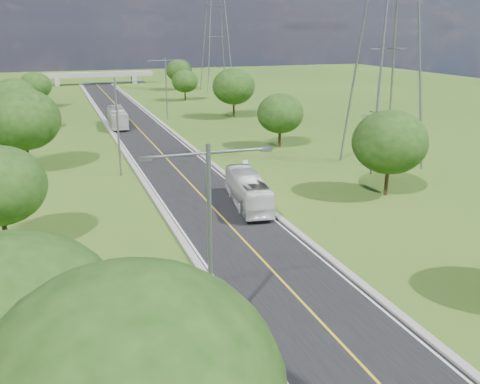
# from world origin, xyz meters

# --- Properties ---
(ground) EXTENTS (260.00, 260.00, 0.00)m
(ground) POSITION_xyz_m (0.00, 60.00, 0.00)
(ground) COLOR #2C5116
(ground) RESTS_ON ground
(road) EXTENTS (8.00, 150.00, 0.06)m
(road) POSITION_xyz_m (0.00, 66.00, 0.03)
(road) COLOR black
(road) RESTS_ON ground
(curb_left) EXTENTS (0.50, 150.00, 0.22)m
(curb_left) POSITION_xyz_m (-4.25, 66.00, 0.11)
(curb_left) COLOR gray
(curb_left) RESTS_ON ground
(curb_right) EXTENTS (0.50, 150.00, 0.22)m
(curb_right) POSITION_xyz_m (4.25, 66.00, 0.11)
(curb_right) COLOR gray
(curb_right) RESTS_ON ground
(speed_limit_sign) EXTENTS (0.55, 0.09, 2.40)m
(speed_limit_sign) POSITION_xyz_m (5.20, 37.98, 1.60)
(speed_limit_sign) COLOR slate
(speed_limit_sign) RESTS_ON ground
(overpass) EXTENTS (30.00, 3.00, 3.20)m
(overpass) POSITION_xyz_m (0.00, 140.00, 2.41)
(overpass) COLOR gray
(overpass) RESTS_ON ground
(streetlight_near_left) EXTENTS (5.90, 0.25, 10.00)m
(streetlight_near_left) POSITION_xyz_m (-6.00, 12.00, 5.94)
(streetlight_near_left) COLOR slate
(streetlight_near_left) RESTS_ON ground
(streetlight_mid_left) EXTENTS (5.90, 0.25, 10.00)m
(streetlight_mid_left) POSITION_xyz_m (-6.00, 45.00, 5.94)
(streetlight_mid_left) COLOR slate
(streetlight_mid_left) RESTS_ON ground
(streetlight_far_right) EXTENTS (5.90, 0.25, 10.00)m
(streetlight_far_right) POSITION_xyz_m (6.00, 78.00, 5.94)
(streetlight_far_right) COLOR slate
(streetlight_far_right) RESTS_ON ground
(power_tower_near) EXTENTS (9.00, 6.40, 28.00)m
(power_tower_near) POSITION_xyz_m (22.00, 40.00, 14.01)
(power_tower_near) COLOR slate
(power_tower_near) RESTS_ON ground
(power_tower_far) EXTENTS (9.00, 6.40, 28.00)m
(power_tower_far) POSITION_xyz_m (26.00, 115.00, 14.01)
(power_tower_far) COLOR slate
(power_tower_far) RESTS_ON ground
(tree_la) EXTENTS (7.14, 7.14, 8.30)m
(tree_la) POSITION_xyz_m (-14.00, 8.00, 5.27)
(tree_la) COLOR black
(tree_la) RESTS_ON ground
(tree_lc) EXTENTS (7.56, 7.56, 8.79)m
(tree_lc) POSITION_xyz_m (-15.00, 50.00, 5.58)
(tree_lc) COLOR black
(tree_lc) RESTS_ON ground
(tree_ld) EXTENTS (6.72, 6.72, 7.82)m
(tree_ld) POSITION_xyz_m (-17.00, 74.00, 4.95)
(tree_ld) COLOR black
(tree_ld) RESTS_ON ground
(tree_le) EXTENTS (5.88, 5.88, 6.84)m
(tree_le) POSITION_xyz_m (-14.50, 98.00, 4.33)
(tree_le) COLOR black
(tree_le) RESTS_ON ground
(tree_rb) EXTENTS (6.72, 6.72, 7.82)m
(tree_rb) POSITION_xyz_m (16.00, 30.00, 4.95)
(tree_rb) COLOR black
(tree_rb) RESTS_ON ground
(tree_rc) EXTENTS (5.88, 5.88, 6.84)m
(tree_rc) POSITION_xyz_m (15.00, 52.00, 4.33)
(tree_rc) COLOR black
(tree_rc) RESTS_ON ground
(tree_rd) EXTENTS (7.14, 7.14, 8.30)m
(tree_rd) POSITION_xyz_m (17.00, 76.00, 5.27)
(tree_rd) COLOR black
(tree_rd) RESTS_ON ground
(tree_re) EXTENTS (5.46, 5.46, 6.35)m
(tree_re) POSITION_xyz_m (14.50, 100.00, 4.02)
(tree_re) COLOR black
(tree_re) RESTS_ON ground
(tree_rf) EXTENTS (6.30, 6.30, 7.33)m
(tree_rf) POSITION_xyz_m (18.00, 120.00, 4.64)
(tree_rf) COLOR black
(tree_rf) RESTS_ON ground
(bus_outbound) EXTENTS (3.70, 10.06, 2.74)m
(bus_outbound) POSITION_xyz_m (2.99, 31.25, 1.43)
(bus_outbound) COLOR white
(bus_outbound) RESTS_ON road
(bus_inbound) EXTENTS (2.83, 10.35, 2.86)m
(bus_inbound) POSITION_xyz_m (-2.68, 73.67, 1.49)
(bus_inbound) COLOR silver
(bus_inbound) RESTS_ON road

